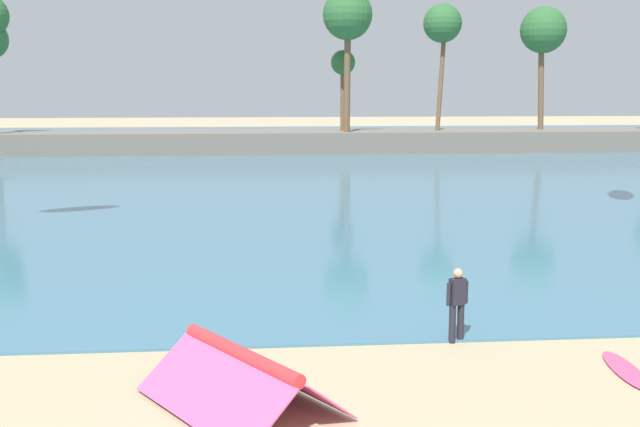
{
  "coord_description": "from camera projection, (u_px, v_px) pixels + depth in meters",
  "views": [
    {
      "loc": [
        -1.26,
        -6.13,
        5.57
      ],
      "look_at": [
        0.3,
        12.34,
        2.43
      ],
      "focal_mm": 42.44,
      "sensor_mm": 36.0,
      "label": 1
    }
  ],
  "objects": [
    {
      "name": "sea",
      "position": [
        272.0,
        157.0,
        59.55
      ],
      "size": [
        220.0,
        88.03,
        0.06
      ],
      "primitive_type": "cube",
      "color": "teal",
      "rests_on": "ground"
    },
    {
      "name": "palm_headland",
      "position": [
        234.0,
        109.0,
        62.54
      ],
      "size": [
        89.78,
        6.6,
        13.19
      ],
      "color": "slate",
      "rests_on": "ground"
    },
    {
      "name": "folded_kite",
      "position": [
        241.0,
        369.0,
        13.15
      ],
      "size": [
        3.89,
        4.19,
        1.05
      ],
      "color": "#EA5693",
      "rests_on": "ground"
    },
    {
      "name": "person_at_waterline",
      "position": [
        457.0,
        303.0,
        16.48
      ],
      "size": [
        0.52,
        0.31,
        1.67
      ],
      "color": "#23232D",
      "rests_on": "ground"
    },
    {
      "name": "surfboard",
      "position": [
        626.0,
        370.0,
        14.89
      ],
      "size": [
        0.72,
        2.14,
        0.08
      ],
      "primitive_type": "ellipsoid",
      "rotation": [
        0.0,
        0.0,
        1.47
      ],
      "color": "#E04C7F",
      "rests_on": "ground"
    }
  ]
}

